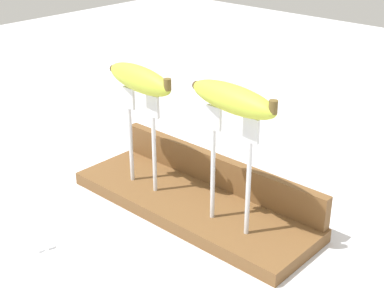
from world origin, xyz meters
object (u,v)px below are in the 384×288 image
object	(u,v)px
fork_stand_left	(142,130)
banana_raised_left	(139,79)
fork_fallen_near	(52,257)
fork_stand_right	(231,160)
banana_raised_right	(233,99)

from	to	relation	value
fork_stand_left	banana_raised_left	distance (m)	0.09
banana_raised_left	fork_fallen_near	size ratio (longest dim) A/B	0.96
fork_stand_left	fork_stand_right	size ratio (longest dim) A/B	0.92
fork_stand_left	banana_raised_right	xyz separation A→B (m)	(0.19, 0.00, 0.10)
fork_fallen_near	banana_raised_left	bearing A→B (deg)	99.43
fork_stand_left	banana_raised_left	world-z (taller)	banana_raised_left
banana_raised_left	fork_stand_left	bearing A→B (deg)	-7.12
fork_stand_left	banana_raised_left	xyz separation A→B (m)	(-0.00, 0.00, 0.09)
fork_stand_left	fork_stand_right	world-z (taller)	fork_stand_right
banana_raised_left	fork_fallen_near	world-z (taller)	banana_raised_left
fork_stand_right	fork_fallen_near	world-z (taller)	fork_stand_right
fork_stand_right	banana_raised_right	bearing A→B (deg)	172.95
fork_stand_left	fork_fallen_near	xyz separation A→B (m)	(0.04, -0.22, -0.12)
banana_raised_left	fork_stand_right	bearing A→B (deg)	-0.00
fork_stand_right	fork_stand_left	bearing A→B (deg)	-180.00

